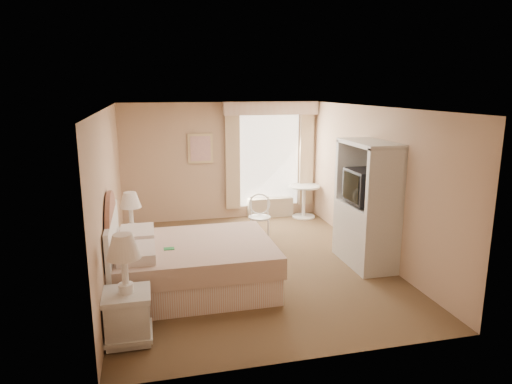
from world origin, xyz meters
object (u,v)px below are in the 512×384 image
object	(u,v)px
bed	(184,264)
round_table	(304,196)
nightstand_near	(127,303)
cafe_chair	(260,213)
armoire	(367,214)
nightstand_far	(132,237)

from	to	relation	value
bed	round_table	size ratio (longest dim) A/B	3.17
nightstand_near	cafe_chair	bearing A→B (deg)	53.94
bed	armoire	world-z (taller)	armoire
bed	cafe_chair	world-z (taller)	bed
nightstand_far	round_table	distance (m)	4.05
round_table	armoire	bearing A→B (deg)	-88.70
armoire	nightstand_near	bearing A→B (deg)	-156.97
nightstand_far	armoire	bearing A→B (deg)	-14.04
nightstand_far	round_table	world-z (taller)	nightstand_far
nightstand_near	round_table	distance (m)	5.64
nightstand_near	nightstand_far	bearing A→B (deg)	90.00
round_table	cafe_chair	bearing A→B (deg)	-137.25
bed	nightstand_near	world-z (taller)	bed
cafe_chair	bed	bearing A→B (deg)	-116.03
bed	round_table	world-z (taller)	bed
bed	nightstand_far	distance (m)	1.42
round_table	armoire	world-z (taller)	armoire
nightstand_near	nightstand_far	xyz separation A→B (m)	(0.00, 2.47, -0.03)
nightstand_near	cafe_chair	distance (m)	3.89
nightstand_near	nightstand_far	size ratio (longest dim) A/B	1.08
round_table	cafe_chair	distance (m)	1.77
cafe_chair	armoire	distance (m)	2.12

